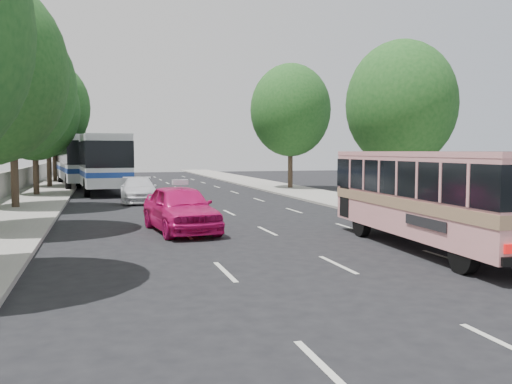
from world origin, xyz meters
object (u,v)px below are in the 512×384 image
object	(u,v)px
pink_bus	(432,189)
tour_coach_front	(100,158)
white_pickup	(139,190)
pink_taxi	(180,208)
tour_coach_rear	(80,156)

from	to	relation	value
pink_bus	tour_coach_front	world-z (taller)	tour_coach_front
pink_bus	tour_coach_front	bearing A→B (deg)	112.28
white_pickup	tour_coach_front	world-z (taller)	tour_coach_front
pink_taxi	tour_coach_front	xyz separation A→B (m)	(-2.76, 20.79, 1.52)
pink_bus	pink_taxi	bearing A→B (deg)	142.68
pink_bus	white_pickup	distance (m)	18.65
pink_taxi	tour_coach_front	size ratio (longest dim) A/B	0.37
pink_bus	pink_taxi	size ratio (longest dim) A/B	1.84
pink_taxi	white_pickup	world-z (taller)	pink_taxi
pink_bus	tour_coach_front	distance (m)	27.87
tour_coach_front	pink_taxi	bearing A→B (deg)	-87.89
pink_bus	pink_taxi	world-z (taller)	pink_bus
tour_coach_front	tour_coach_rear	size ratio (longest dim) A/B	0.96
tour_coach_front	tour_coach_rear	bearing A→B (deg)	98.60
pink_taxi	white_pickup	distance (m)	11.72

